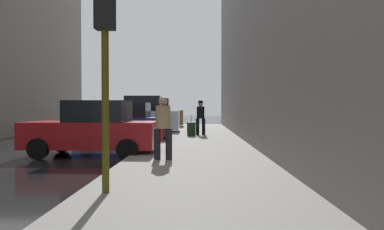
% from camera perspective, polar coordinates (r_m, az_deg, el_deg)
% --- Properties ---
extents(ground_plane, '(120.00, 120.00, 0.00)m').
position_cam_1_polar(ground_plane, '(13.52, -25.70, -5.62)').
color(ground_plane, black).
extents(sidewalk, '(4.00, 40.00, 0.15)m').
position_cam_1_polar(sidewalk, '(12.09, 0.78, -5.94)').
color(sidewalk, gray).
rests_on(sidewalk, ground_plane).
extents(parked_red_hatchback, '(4.27, 2.19, 1.79)m').
position_cam_1_polar(parked_red_hatchback, '(12.53, -14.76, -2.17)').
color(parked_red_hatchback, '#B2191E').
rests_on(parked_red_hatchback, ground_plane).
extents(parked_blue_sedan, '(4.23, 2.12, 1.79)m').
position_cam_1_polar(parked_blue_sedan, '(17.44, -10.25, -1.23)').
color(parked_blue_sedan, navy).
rests_on(parked_blue_sedan, ground_plane).
extents(parked_white_van, '(4.61, 2.08, 2.25)m').
position_cam_1_polar(parked_white_van, '(22.35, -7.77, -0.23)').
color(parked_white_van, silver).
rests_on(parked_white_van, ground_plane).
extents(parked_bronze_suv, '(4.65, 2.16, 2.25)m').
position_cam_1_polar(parked_bronze_suv, '(28.18, -5.95, 0.06)').
color(parked_bronze_suv, brown).
rests_on(parked_bronze_suv, ground_plane).
extents(fire_hydrant, '(0.42, 0.22, 0.70)m').
position_cam_1_polar(fire_hydrant, '(15.76, -4.83, -2.75)').
color(fire_hydrant, red).
rests_on(fire_hydrant, sidewalk).
extents(traffic_light, '(0.32, 0.32, 3.60)m').
position_cam_1_polar(traffic_light, '(6.46, -13.10, 11.74)').
color(traffic_light, '#514C0F').
rests_on(traffic_light, sidewalk).
extents(pedestrian_with_fedora, '(0.53, 0.48, 1.78)m').
position_cam_1_polar(pedestrian_with_fedora, '(19.34, 1.32, -0.13)').
color(pedestrian_with_fedora, black).
rests_on(pedestrian_with_fedora, sidewalk).
extents(pedestrian_in_tan_coat, '(0.51, 0.43, 1.71)m').
position_cam_1_polar(pedestrian_in_tan_coat, '(10.19, -4.44, -1.45)').
color(pedestrian_in_tan_coat, black).
rests_on(pedestrian_in_tan_coat, sidewalk).
extents(rolling_suitcase, '(0.44, 0.61, 1.04)m').
position_cam_1_polar(rolling_suitcase, '(18.72, -0.13, -2.15)').
color(rolling_suitcase, black).
rests_on(rolling_suitcase, sidewalk).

